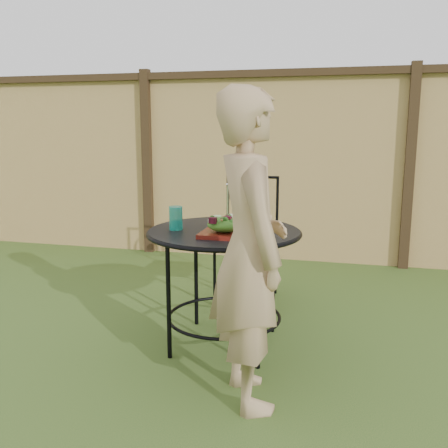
# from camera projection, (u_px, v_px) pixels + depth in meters

# --- Properties ---
(ground) EXTENTS (60.00, 60.00, 0.00)m
(ground) POSITION_uv_depth(u_px,v_px,m) (211.00, 347.00, 3.05)
(ground) COLOR #224516
(ground) RESTS_ON ground
(fence) EXTENTS (8.00, 0.12, 1.90)m
(fence) POSITION_uv_depth(u_px,v_px,m) (271.00, 166.00, 4.96)
(fence) COLOR #E7BF72
(fence) RESTS_ON ground
(patio_table) EXTENTS (0.92, 0.92, 0.72)m
(patio_table) POSITION_uv_depth(u_px,v_px,m) (224.00, 253.00, 2.99)
(patio_table) COLOR black
(patio_table) RESTS_ON ground
(patio_chair) EXTENTS (0.46, 0.46, 0.95)m
(patio_chair) POSITION_uv_depth(u_px,v_px,m) (248.00, 235.00, 3.86)
(patio_chair) COLOR black
(patio_chair) RESTS_ON ground
(diner) EXTENTS (0.58, 0.66, 1.51)m
(diner) POSITION_uv_depth(u_px,v_px,m) (249.00, 250.00, 2.35)
(diner) COLOR tan
(diner) RESTS_ON ground
(salad_plate) EXTENTS (0.27, 0.27, 0.02)m
(salad_plate) POSITION_uv_depth(u_px,v_px,m) (226.00, 233.00, 2.81)
(salad_plate) COLOR #4B0A0C
(salad_plate) RESTS_ON patio_table
(salad) EXTENTS (0.21, 0.21, 0.08)m
(salad) POSITION_uv_depth(u_px,v_px,m) (226.00, 224.00, 2.80)
(salad) COLOR #235614
(salad) RESTS_ON salad_plate
(fork) EXTENTS (0.01, 0.01, 0.18)m
(fork) POSITION_uv_depth(u_px,v_px,m) (228.00, 202.00, 2.77)
(fork) COLOR silver
(fork) RESTS_ON salad
(drinking_glass) EXTENTS (0.08, 0.08, 0.14)m
(drinking_glass) POSITION_uv_depth(u_px,v_px,m) (176.00, 218.00, 2.96)
(drinking_glass) COLOR #0D9984
(drinking_glass) RESTS_ON patio_table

